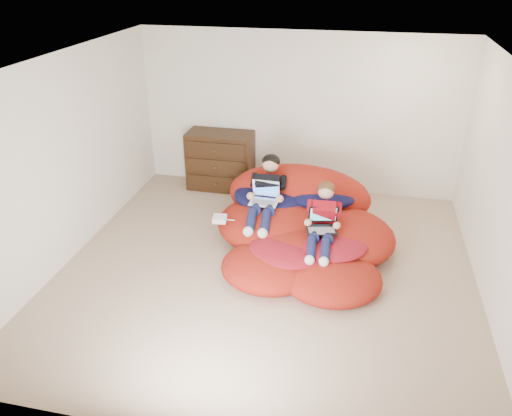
{
  "coord_description": "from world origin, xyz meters",
  "views": [
    {
      "loc": [
        0.96,
        -5.05,
        3.51
      ],
      "look_at": [
        -0.19,
        0.27,
        0.7
      ],
      "focal_mm": 35.0,
      "sensor_mm": 36.0,
      "label": 1
    }
  ],
  "objects": [
    {
      "name": "power_adapter",
      "position": [
        -0.7,
        0.4,
        0.42
      ],
      "size": [
        0.2,
        0.2,
        0.07
      ],
      "primitive_type": "cube",
      "rotation": [
        0.0,
        0.0,
        0.12
      ],
      "color": "white",
      "rests_on": "beanbag_pile"
    },
    {
      "name": "cream_pillow",
      "position": [
        -0.11,
        1.47,
        0.62
      ],
      "size": [
        0.45,
        0.29,
        0.29
      ],
      "primitive_type": "ellipsoid",
      "color": "beige",
      "rests_on": "beanbag_pile"
    },
    {
      "name": "beanbag_pile",
      "position": [
        0.33,
        0.69,
        0.26
      ],
      "size": [
        2.38,
        2.53,
        0.92
      ],
      "color": "#B02113",
      "rests_on": "ground"
    },
    {
      "name": "laptop_black",
      "position": [
        0.63,
        0.3,
        0.57
      ],
      "size": [
        0.41,
        0.41,
        0.26
      ],
      "color": "black",
      "rests_on": "younger_boy"
    },
    {
      "name": "room_shell",
      "position": [
        0.0,
        0.0,
        0.22
      ],
      "size": [
        5.1,
        5.1,
        2.77
      ],
      "color": "tan",
      "rests_on": "ground"
    },
    {
      "name": "laptop_white",
      "position": [
        -0.18,
        0.75,
        0.64
      ],
      "size": [
        0.37,
        0.33,
        0.26
      ],
      "color": "white",
      "rests_on": "older_boy"
    },
    {
      "name": "older_boy",
      "position": [
        -0.18,
        0.84,
        0.68
      ],
      "size": [
        0.36,
        1.19,
        0.71
      ],
      "color": "black",
      "rests_on": "beanbag_pile"
    },
    {
      "name": "younger_boy",
      "position": [
        0.63,
        0.36,
        0.61
      ],
      "size": [
        0.31,
        1.02,
        0.67
      ],
      "color": "maroon",
      "rests_on": "beanbag_pile"
    },
    {
      "name": "dresser",
      "position": [
        -1.21,
        2.22,
        0.47
      ],
      "size": [
        1.05,
        0.59,
        0.94
      ],
      "color": "#331F0E",
      "rests_on": "ground"
    }
  ]
}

